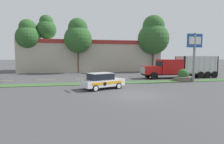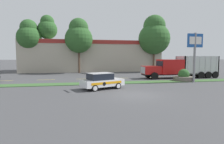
{
  "view_description": "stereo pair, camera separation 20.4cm",
  "coord_description": "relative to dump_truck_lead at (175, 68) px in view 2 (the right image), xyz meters",
  "views": [
    {
      "loc": [
        -4.72,
        -13.76,
        3.07
      ],
      "look_at": [
        -0.53,
        7.64,
        1.31
      ],
      "focal_mm": 28.0,
      "sensor_mm": 36.0,
      "label": 1
    },
    {
      "loc": [
        -4.52,
        -13.8,
        3.07
      ],
      "look_at": [
        -0.53,
        7.64,
        1.31
      ],
      "focal_mm": 28.0,
      "sensor_mm": 36.0,
      "label": 2
    }
  ],
  "objects": [
    {
      "name": "tree_behind_left",
      "position": [
        2.05,
        12.45,
        6.48
      ],
      "size": [
        6.9,
        6.9,
        12.49
      ],
      "color": "brown",
      "rests_on": "ground_plane"
    },
    {
      "name": "store_building_backdrop",
      "position": [
        -11.15,
        19.0,
        1.94
      ],
      "size": [
        30.78,
        12.1,
        6.93
      ],
      "color": "#BCB29E",
      "rests_on": "ground_plane"
    },
    {
      "name": "centre_line_5",
      "position": [
        -2.78,
        1.48,
        -1.52
      ],
      "size": [
        2.4,
        0.14,
        0.01
      ],
      "primitive_type": "cube",
      "color": "yellow",
      "rests_on": "ground_plane"
    },
    {
      "name": "rally_car",
      "position": [
        -12.16,
        -7.22,
        -0.7
      ],
      "size": [
        4.54,
        3.26,
        1.64
      ],
      "color": "white",
      "rests_on": "ground_plane"
    },
    {
      "name": "centre_line_2",
      "position": [
        -18.98,
        1.48,
        -1.52
      ],
      "size": [
        2.4,
        0.14,
        0.01
      ],
      "primitive_type": "cube",
      "color": "yellow",
      "rests_on": "ground_plane"
    },
    {
      "name": "centre_line_3",
      "position": [
        -13.58,
        1.48,
        -1.52
      ],
      "size": [
        2.4,
        0.14,
        0.01
      ],
      "primitive_type": "cube",
      "color": "yellow",
      "rests_on": "ground_plane"
    },
    {
      "name": "dump_truck_lead",
      "position": [
        0.0,
        0.0,
        0.0
      ],
      "size": [
        11.76,
        2.79,
        3.35
      ],
      "color": "black",
      "rests_on": "ground_plane"
    },
    {
      "name": "centre_line_4",
      "position": [
        -8.18,
        1.48,
        -1.52
      ],
      "size": [
        2.4,
        0.14,
        0.01
      ],
      "primitive_type": "cube",
      "color": "yellow",
      "rests_on": "ground_plane"
    },
    {
      "name": "store_sign_post",
      "position": [
        -0.07,
        -4.59,
        2.75
      ],
      "size": [
        2.08,
        0.28,
        6.19
      ],
      "color": "gray",
      "rests_on": "ground_plane"
    },
    {
      "name": "grass_verge",
      "position": [
        -9.78,
        -3.53,
        -1.49
      ],
      "size": [
        120.0,
        2.02,
        0.06
      ],
      "primitive_type": "cube",
      "color": "#3D6633",
      "rests_on": "ground_plane"
    },
    {
      "name": "tree_behind_far_right",
      "position": [
        -20.84,
        14.95,
        7.81
      ],
      "size": [
        4.03,
        4.03,
        12.06
      ],
      "color": "brown",
      "rests_on": "ground_plane"
    },
    {
      "name": "centre_line_7",
      "position": [
        8.02,
        1.48,
        -1.52
      ],
      "size": [
        2.4,
        0.14,
        0.01
      ],
      "primitive_type": "cube",
      "color": "yellow",
      "rests_on": "ground_plane"
    },
    {
      "name": "centre_line_6",
      "position": [
        2.62,
        1.48,
        -1.52
      ],
      "size": [
        2.4,
        0.14,
        0.01
      ],
      "primitive_type": "cube",
      "color": "yellow",
      "rests_on": "ground_plane"
    },
    {
      "name": "centre_line_1",
      "position": [
        -24.38,
        1.48,
        -1.52
      ],
      "size": [
        2.4,
        0.14,
        0.01
      ],
      "primitive_type": "cube",
      "color": "yellow",
      "rests_on": "ground_plane"
    },
    {
      "name": "ground_plane",
      "position": [
        -9.78,
        -10.51,
        -1.52
      ],
      "size": [
        600.0,
        600.0,
        0.0
      ],
      "primitive_type": "plane",
      "color": "#474749"
    },
    {
      "name": "stone_planter",
      "position": [
        -0.59,
        -3.22,
        -0.98
      ],
      "size": [
        2.65,
        2.65,
        1.61
      ],
      "color": "#6B6056",
      "rests_on": "ground_plane"
    },
    {
      "name": "tree_behind_centre",
      "position": [
        -24.27,
        13.93,
        6.13
      ],
      "size": [
        4.81,
        4.81,
        10.81
      ],
      "color": "brown",
      "rests_on": "ground_plane"
    },
    {
      "name": "tree_behind_right",
      "position": [
        -14.36,
        11.85,
        5.88
      ],
      "size": [
        5.55,
        5.55,
        11.02
      ],
      "color": "brown",
      "rests_on": "ground_plane"
    }
  ]
}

